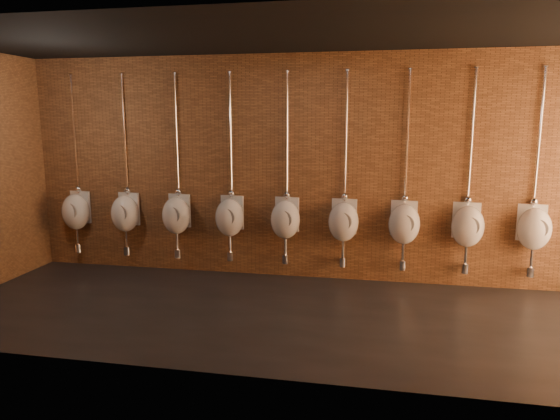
{
  "coord_description": "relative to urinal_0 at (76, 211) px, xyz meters",
  "views": [
    {
      "loc": [
        0.89,
        -5.54,
        2.29
      ],
      "look_at": [
        -0.34,
        0.9,
        1.1
      ],
      "focal_mm": 32.0,
      "sensor_mm": 36.0,
      "label": 1
    }
  ],
  "objects": [
    {
      "name": "urinal_0",
      "position": [
        0.0,
        0.0,
        0.0
      ],
      "size": [
        0.49,
        0.44,
        2.72
      ],
      "color": "white",
      "rests_on": "ground"
    },
    {
      "name": "room_shell",
      "position": [
        3.65,
        -1.35,
        1.11
      ],
      "size": [
        8.54,
        3.04,
        3.22
      ],
      "color": "black",
      "rests_on": "ground"
    },
    {
      "name": "urinal_8",
      "position": [
        6.62,
        0.0,
        0.0
      ],
      "size": [
        0.49,
        0.44,
        2.72
      ],
      "color": "white",
      "rests_on": "ground"
    },
    {
      "name": "urinal_7",
      "position": [
        5.79,
        0.0,
        0.0
      ],
      "size": [
        0.49,
        0.44,
        2.72
      ],
      "color": "white",
      "rests_on": "ground"
    },
    {
      "name": "urinal_2",
      "position": [
        1.65,
        0.0,
        0.0
      ],
      "size": [
        0.49,
        0.44,
        2.72
      ],
      "color": "white",
      "rests_on": "ground"
    },
    {
      "name": "urinal_4",
      "position": [
        3.31,
        0.0,
        0.0
      ],
      "size": [
        0.49,
        0.44,
        2.72
      ],
      "color": "white",
      "rests_on": "ground"
    },
    {
      "name": "urinal_5",
      "position": [
        4.14,
        0.0,
        0.0
      ],
      "size": [
        0.49,
        0.44,
        2.72
      ],
      "color": "white",
      "rests_on": "ground"
    },
    {
      "name": "urinal_3",
      "position": [
        2.48,
        0.0,
        0.0
      ],
      "size": [
        0.49,
        0.44,
        2.72
      ],
      "color": "white",
      "rests_on": "ground"
    },
    {
      "name": "urinal_6",
      "position": [
        4.96,
        0.0,
        0.0
      ],
      "size": [
        0.49,
        0.44,
        2.72
      ],
      "color": "white",
      "rests_on": "ground"
    },
    {
      "name": "ground",
      "position": [
        3.65,
        -1.35,
        -0.9
      ],
      "size": [
        8.5,
        8.5,
        0.0
      ],
      "primitive_type": "plane",
      "color": "black",
      "rests_on": "ground"
    },
    {
      "name": "urinal_1",
      "position": [
        0.83,
        0.0,
        0.0
      ],
      "size": [
        0.49,
        0.44,
        2.72
      ],
      "color": "white",
      "rests_on": "ground"
    }
  ]
}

